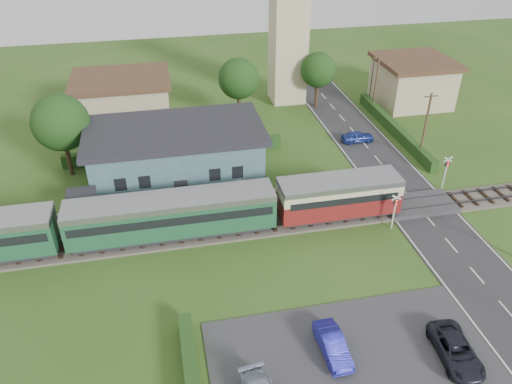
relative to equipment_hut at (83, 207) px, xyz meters
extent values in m
plane|color=#2D4C19|center=(18.00, -5.20, -1.75)|extent=(120.00, 120.00, 0.00)
cube|color=#4C443D|center=(18.00, -3.20, -1.65)|extent=(76.00, 3.20, 0.20)
cube|color=#3F3F47|center=(18.00, -3.92, -1.33)|extent=(76.00, 0.08, 0.15)
cube|color=#3F3F47|center=(18.00, -2.48, -1.33)|extent=(76.00, 0.08, 0.15)
cube|color=#28282B|center=(28.00, -5.20, -1.72)|extent=(6.00, 70.00, 0.05)
cube|color=#333335|center=(16.50, -17.20, -1.71)|extent=(17.00, 9.00, 0.08)
cube|color=#333335|center=(28.00, -3.20, -1.52)|extent=(6.20, 3.40, 0.45)
cube|color=gray|center=(8.00, 0.00, -1.52)|extent=(30.00, 3.00, 0.45)
cube|color=#CBB792|center=(0.00, 0.00, -0.10)|extent=(2.00, 2.00, 2.40)
cube|color=#232328|center=(0.00, 0.00, 1.18)|extent=(2.30, 2.30, 0.15)
cube|color=#3A5965|center=(8.00, 5.80, 0.65)|extent=(15.00, 8.00, 4.80)
cube|color=#232328|center=(8.00, 5.80, 3.30)|extent=(16.00, 9.00, 0.50)
cube|color=#232328|center=(8.00, 1.86, -0.65)|extent=(1.20, 0.12, 2.20)
cube|color=black|center=(3.00, 1.86, 0.65)|extent=(1.00, 0.12, 1.20)
cube|color=black|center=(5.00, 1.86, 0.65)|extent=(1.00, 0.12, 1.20)
cube|color=black|center=(11.00, 1.86, 0.65)|extent=(1.00, 0.12, 1.20)
cube|color=black|center=(13.00, 1.86, 0.65)|extent=(1.00, 0.12, 1.20)
cube|color=#232328|center=(20.55, -3.20, -1.16)|extent=(9.00, 2.20, 0.50)
cube|color=maroon|center=(20.55, -3.20, -0.16)|extent=(10.00, 2.80, 1.80)
cube|color=beige|center=(20.55, -3.20, 1.09)|extent=(10.00, 2.82, 0.90)
cube|color=black|center=(20.55, -3.20, 0.74)|extent=(9.00, 2.88, 0.60)
cube|color=gray|center=(20.55, -3.20, 1.74)|extent=(10.00, 2.90, 0.45)
cube|color=#232328|center=(6.95, -3.20, -1.16)|extent=(15.20, 2.20, 0.50)
cube|color=#1F5033|center=(6.95, -3.20, 0.34)|extent=(16.00, 2.80, 2.60)
cube|color=black|center=(6.95, -3.20, 0.74)|extent=(15.40, 2.86, 0.70)
cube|color=gray|center=(6.95, -3.20, 1.74)|extent=(16.00, 2.90, 0.50)
cube|color=#CBB792|center=(23.00, 22.80, 5.25)|extent=(4.00, 4.00, 14.00)
cube|color=tan|center=(3.00, 19.80, 0.75)|extent=(10.00, 8.00, 5.00)
cube|color=#472D1E|center=(3.00, 19.80, 3.50)|extent=(10.80, 8.80, 0.50)
cube|color=tan|center=(38.00, 18.80, 0.75)|extent=(8.00, 8.00, 5.00)
cube|color=#472D1E|center=(38.00, 18.80, 3.50)|extent=(8.80, 8.80, 0.50)
cube|color=#193814|center=(7.00, -17.20, -1.15)|extent=(0.80, 9.00, 1.20)
cube|color=#193814|center=(32.20, 10.80, -1.15)|extent=(0.80, 18.00, 1.20)
cube|color=#193814|center=(8.00, 10.30, -1.10)|extent=(22.00, 0.80, 1.30)
cylinder|color=#332316|center=(-2.00, 8.80, 0.32)|extent=(0.44, 0.44, 4.12)
sphere|color=#143311|center=(-2.00, 8.80, 3.65)|extent=(5.20, 5.20, 5.20)
cylinder|color=#332316|center=(16.00, 17.80, 0.18)|extent=(0.44, 0.44, 3.85)
sphere|color=#143311|center=(16.00, 17.80, 3.29)|extent=(4.60, 4.60, 4.60)
cylinder|color=#332316|center=(26.00, 19.80, 0.04)|extent=(0.44, 0.44, 3.58)
sphere|color=#143311|center=(26.00, 19.80, 2.93)|extent=(4.20, 4.20, 4.20)
cylinder|color=#473321|center=(32.20, 4.80, 1.75)|extent=(0.22, 0.22, 7.00)
cube|color=#473321|center=(32.20, 4.80, 4.95)|extent=(1.40, 0.10, 0.10)
cylinder|color=#473321|center=(32.20, 16.80, 1.75)|extent=(0.22, 0.22, 7.00)
cube|color=#473321|center=(32.20, 16.80, 4.95)|extent=(1.40, 0.10, 0.10)
cylinder|color=silver|center=(24.40, -5.60, -0.25)|extent=(0.12, 0.12, 3.00)
cube|color=#232328|center=(24.40, -5.60, 0.85)|extent=(0.35, 0.18, 0.55)
sphere|color=#FF190C|center=(24.40, -5.72, 1.00)|extent=(0.14, 0.14, 0.14)
sphere|color=#FF190C|center=(24.40, -5.72, 0.70)|extent=(0.14, 0.14, 0.14)
cube|color=silver|center=(24.40, -5.60, 1.25)|extent=(0.84, 0.05, 0.55)
cube|color=silver|center=(24.40, -5.60, 1.25)|extent=(0.84, 0.05, 0.55)
cylinder|color=silver|center=(31.60, -0.80, -0.25)|extent=(0.12, 0.12, 3.00)
cube|color=#232328|center=(31.60, -0.80, 0.85)|extent=(0.35, 0.18, 0.55)
sphere|color=#FF190C|center=(31.60, -0.92, 1.00)|extent=(0.14, 0.14, 0.14)
sphere|color=#FF190C|center=(31.60, -0.92, 0.70)|extent=(0.14, 0.14, 0.14)
cube|color=silver|center=(31.60, -0.80, 1.25)|extent=(0.84, 0.05, 0.55)
cube|color=silver|center=(31.60, -0.80, 1.25)|extent=(0.84, 0.05, 0.55)
cylinder|color=#3F3F47|center=(-4.00, 14.80, 0.75)|extent=(0.14, 0.14, 5.00)
sphere|color=orange|center=(-4.00, 14.80, 3.25)|extent=(0.30, 0.30, 0.30)
cylinder|color=#3F3F47|center=(34.00, 21.80, 0.75)|extent=(0.14, 0.14, 5.00)
sphere|color=orange|center=(34.00, 21.80, 3.25)|extent=(0.30, 0.30, 0.30)
imported|color=navy|center=(27.42, 9.60, -1.11)|extent=(3.47, 1.41, 1.18)
imported|color=#2324A9|center=(15.48, -16.60, -1.04)|extent=(1.47, 3.86, 1.26)
imported|color=black|center=(22.50, -18.45, -1.05)|extent=(2.44, 4.63, 1.24)
imported|color=gray|center=(14.36, -0.80, -0.39)|extent=(0.71, 0.52, 1.81)
imported|color=gray|center=(0.39, -0.40, -0.32)|extent=(0.84, 1.02, 1.95)
camera|label=1|loc=(6.87, -35.36, 22.72)|focal=35.00mm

